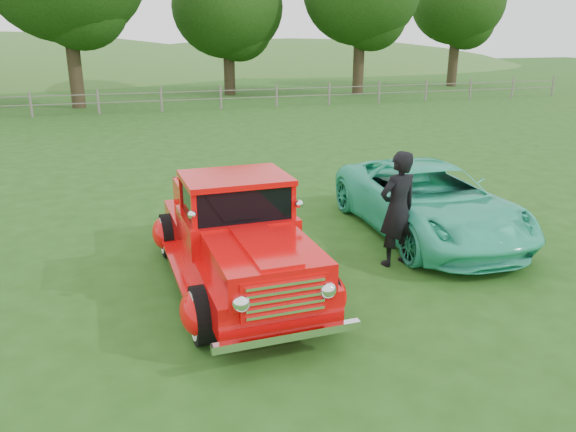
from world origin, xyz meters
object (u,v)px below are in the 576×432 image
object	(u,v)px
tree_far_east	(458,2)
red_pickup	(236,237)
tree_near_east	(227,7)
teal_sedan	(428,200)
man	(398,209)

from	to	relation	value
tree_far_east	red_pickup	distance (m)	37.40
tree_near_east	red_pickup	distance (m)	29.02
teal_sedan	red_pickup	bearing A→B (deg)	-161.37
tree_near_east	red_pickup	size ratio (longest dim) A/B	1.66
teal_sedan	tree_near_east	bearing A→B (deg)	88.53
red_pickup	man	size ratio (longest dim) A/B	2.56
tree_near_east	man	xyz separation A→B (m)	(-3.27, -28.06, -4.27)
man	red_pickup	bearing A→B (deg)	-11.26
tree_near_east	teal_sedan	world-z (taller)	tree_near_east
red_pickup	man	world-z (taller)	man
tree_near_east	tree_far_east	world-z (taller)	tree_far_east
tree_far_east	man	world-z (taller)	tree_far_east
teal_sedan	man	world-z (taller)	man
tree_far_east	teal_sedan	bearing A→B (deg)	-124.20
tree_near_east	teal_sedan	distance (m)	27.34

